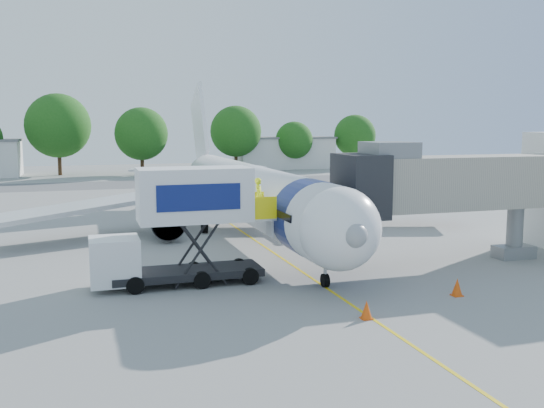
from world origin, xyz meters
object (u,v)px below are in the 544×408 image
object	(u,v)px
jet_bridge	(447,184)
catering_hiloader	(181,227)
ground_tug	(510,328)
aircraft	(248,192)

from	to	relation	value
jet_bridge	catering_hiloader	xyz separation A→B (m)	(-14.26, -0.00, -1.58)
jet_bridge	ground_tug	size ratio (longest dim) A/B	3.49
ground_tug	catering_hiloader	bearing A→B (deg)	142.98
aircraft	jet_bridge	xyz separation A→B (m)	(7.99, -11.12, 1.39)
jet_bridge	ground_tug	distance (m)	13.22
ground_tug	aircraft	bearing A→B (deg)	112.07
aircraft	jet_bridge	world-z (taller)	aircraft
jet_bridge	catering_hiloader	distance (m)	14.34
aircraft	catering_hiloader	bearing A→B (deg)	-119.38
jet_bridge	catering_hiloader	bearing A→B (deg)	-179.99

